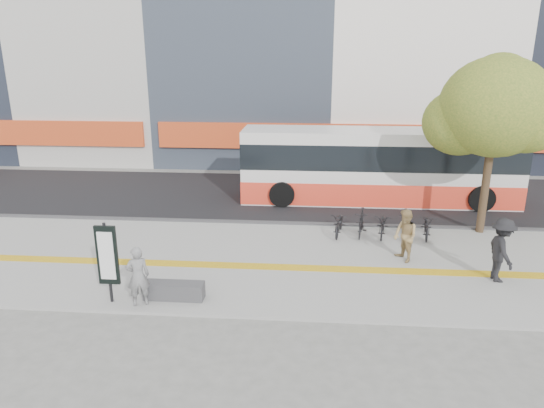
# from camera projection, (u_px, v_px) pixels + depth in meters

# --- Properties ---
(ground) EXTENTS (120.00, 120.00, 0.00)m
(ground) POSITION_uv_depth(u_px,v_px,m) (275.00, 284.00, 14.06)
(ground) COLOR slate
(ground) RESTS_ON ground
(sidewalk) EXTENTS (40.00, 7.00, 0.08)m
(sidewalk) POSITION_uv_depth(u_px,v_px,m) (278.00, 262.00, 15.48)
(sidewalk) COLOR gray
(sidewalk) RESTS_ON ground
(tactile_strip) EXTENTS (40.00, 0.45, 0.01)m
(tactile_strip) POSITION_uv_depth(u_px,v_px,m) (277.00, 267.00, 14.99)
(tactile_strip) COLOR gold
(tactile_strip) RESTS_ON sidewalk
(street) EXTENTS (40.00, 8.00, 0.06)m
(street) POSITION_uv_depth(u_px,v_px,m) (289.00, 196.00, 22.63)
(street) COLOR black
(street) RESTS_ON ground
(curb) EXTENTS (40.00, 0.25, 0.14)m
(curb) POSITION_uv_depth(u_px,v_px,m) (284.00, 224.00, 18.80)
(curb) COLOR #3A3A3D
(curb) RESTS_ON ground
(bench) EXTENTS (1.60, 0.45, 0.45)m
(bench) POSITION_uv_depth(u_px,v_px,m) (174.00, 291.00, 13.03)
(bench) COLOR #3A3A3D
(bench) RESTS_ON sidewalk
(signboard) EXTENTS (0.55, 0.10, 2.20)m
(signboard) POSITION_uv_depth(u_px,v_px,m) (107.00, 256.00, 12.54)
(signboard) COLOR black
(signboard) RESTS_ON sidewalk
(street_tree) EXTENTS (4.40, 3.80, 6.31)m
(street_tree) POSITION_uv_depth(u_px,v_px,m) (494.00, 109.00, 16.77)
(street_tree) COLOR #352518
(street_tree) RESTS_ON sidewalk
(bus) EXTENTS (11.82, 2.80, 3.15)m
(bus) POSITION_uv_depth(u_px,v_px,m) (378.00, 168.00, 21.41)
(bus) COLOR silver
(bus) RESTS_ON street
(bicycle_row) EXTENTS (3.92, 1.70, 0.95)m
(bicycle_row) POSITION_uv_depth(u_px,v_px,m) (383.00, 224.00, 17.45)
(bicycle_row) COLOR black
(bicycle_row) RESTS_ON sidewalk
(seated_woman) EXTENTS (0.70, 0.59, 1.62)m
(seated_woman) POSITION_uv_depth(u_px,v_px,m) (138.00, 276.00, 12.54)
(seated_woman) COLOR black
(seated_woman) RESTS_ON sidewalk
(pedestrian_tan) EXTENTS (0.90, 1.00, 1.67)m
(pedestrian_tan) POSITION_uv_depth(u_px,v_px,m) (405.00, 236.00, 15.22)
(pedestrian_tan) COLOR #A38757
(pedestrian_tan) RESTS_ON sidewalk
(pedestrian_dark) EXTENTS (0.76, 1.25, 1.88)m
(pedestrian_dark) POSITION_uv_depth(u_px,v_px,m) (501.00, 250.00, 13.86)
(pedestrian_dark) COLOR black
(pedestrian_dark) RESTS_ON sidewalk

